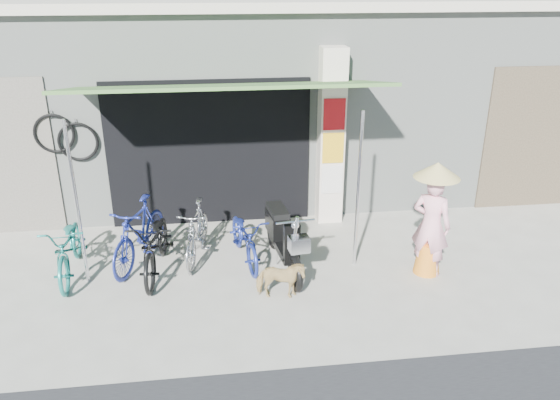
{
  "coord_description": "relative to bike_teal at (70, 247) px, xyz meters",
  "views": [
    {
      "loc": [
        -1.13,
        -6.32,
        4.05
      ],
      "look_at": [
        -0.2,
        1.0,
        1.0
      ],
      "focal_mm": 35.0,
      "sensor_mm": 36.0,
      "label": 1
    }
  ],
  "objects": [
    {
      "name": "ground",
      "position": [
        3.24,
        -0.96,
        -0.44
      ],
      "size": [
        80.0,
        80.0,
        0.0
      ],
      "primitive_type": "plane",
      "color": "#A8A397",
      "rests_on": "ground"
    },
    {
      "name": "bicycle_shop",
      "position": [
        3.23,
        4.13,
        1.4
      ],
      "size": [
        12.3,
        5.3,
        3.66
      ],
      "color": "#999E97",
      "rests_on": "ground"
    },
    {
      "name": "shop_pillar",
      "position": [
        4.09,
        1.48,
        1.06
      ],
      "size": [
        0.42,
        0.44,
        3.0
      ],
      "color": "beige",
      "rests_on": "ground"
    },
    {
      "name": "awning",
      "position": [
        2.33,
        0.66,
        2.08
      ],
      "size": [
        4.6,
        1.88,
        2.72
      ],
      "color": "#3B622C",
      "rests_on": "ground"
    },
    {
      "name": "neighbour_right",
      "position": [
        8.24,
        1.63,
        0.86
      ],
      "size": [
        2.6,
        0.06,
        2.6
      ],
      "primitive_type": "cube",
      "color": "brown",
      "rests_on": "ground"
    },
    {
      "name": "bike_teal",
      "position": [
        0.0,
        0.0,
        0.0
      ],
      "size": [
        0.69,
        1.7,
        0.88
      ],
      "primitive_type": "imported",
      "rotation": [
        0.0,
        0.0,
        0.06
      ],
      "color": "#1A756D",
      "rests_on": "ground"
    },
    {
      "name": "bike_blue",
      "position": [
        0.95,
        0.22,
        0.06
      ],
      "size": [
        1.02,
        1.73,
        1.0
      ],
      "primitive_type": "imported",
      "rotation": [
        0.0,
        0.0,
        -0.35
      ],
      "color": "navy",
      "rests_on": "ground"
    },
    {
      "name": "bike_black",
      "position": [
        1.23,
        -0.09,
        0.02
      ],
      "size": [
        0.74,
        1.78,
        0.91
      ],
      "primitive_type": "imported",
      "rotation": [
        0.0,
        0.0,
        -0.08
      ],
      "color": "black",
      "rests_on": "ground"
    },
    {
      "name": "bike_silver",
      "position": [
        1.8,
        0.26,
        0.01
      ],
      "size": [
        0.7,
        1.54,
        0.89
      ],
      "primitive_type": "imported",
      "rotation": [
        0.0,
        0.0,
        -0.19
      ],
      "color": "#A3A4A8",
      "rests_on": "ground"
    },
    {
      "name": "bike_navy",
      "position": [
        2.51,
        0.1,
        -0.04
      ],
      "size": [
        0.78,
        1.58,
        0.79
      ],
      "primitive_type": "imported",
      "rotation": [
        0.0,
        0.0,
        0.18
      ],
      "color": "navy",
      "rests_on": "ground"
    },
    {
      "name": "street_dog",
      "position": [
        2.91,
        -1.01,
        -0.16
      ],
      "size": [
        0.69,
        0.38,
        0.55
      ],
      "primitive_type": "imported",
      "rotation": [
        0.0,
        0.0,
        1.44
      ],
      "color": "#94794E",
      "rests_on": "ground"
    },
    {
      "name": "moped",
      "position": [
        3.05,
        -0.14,
        0.04
      ],
      "size": [
        0.55,
        1.85,
        1.05
      ],
      "rotation": [
        0.0,
        0.0,
        0.12
      ],
      "color": "black",
      "rests_on": "ground"
    },
    {
      "name": "nun",
      "position": [
        5.12,
        -0.59,
        0.41
      ],
      "size": [
        0.66,
        0.64,
        1.7
      ],
      "rotation": [
        0.0,
        0.0,
        2.45
      ],
      "color": "pink",
      "rests_on": "ground"
    }
  ]
}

